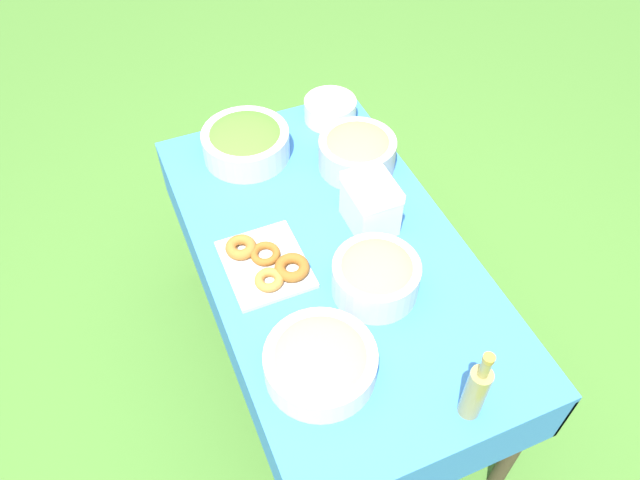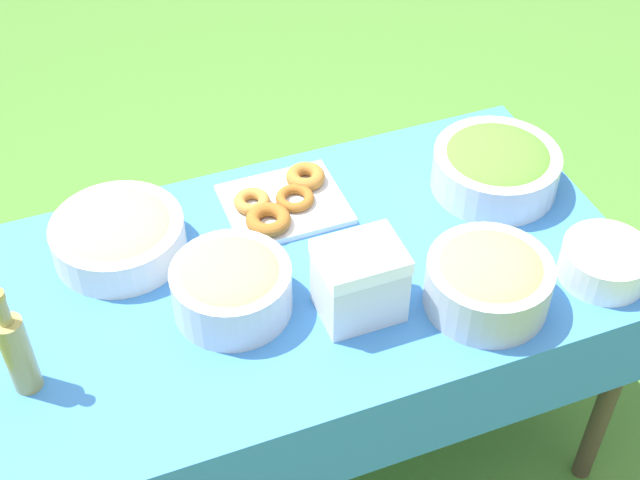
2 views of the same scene
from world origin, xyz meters
The scene contains 10 objects.
ground_plane centered at (0.00, 0.00, 0.00)m, with size 14.00×14.00×0.00m, color #477A2D.
picnic_table centered at (0.00, 0.00, 0.63)m, with size 1.47×0.81×0.73m.
salad_bowl centered at (-0.54, -0.11, 0.79)m, with size 0.32×0.32×0.13m.
pasta_bowl centered at (0.39, -0.21, 0.78)m, with size 0.31×0.31×0.11m.
donut_platter centered at (-0.01, -0.22, 0.75)m, with size 0.29×0.27×0.05m.
plate_stack centered at (-0.61, 0.26, 0.77)m, with size 0.20×0.20×0.08m.
olive_oil_bottle centered at (0.65, 0.11, 0.83)m, with size 0.06×0.06×0.27m.
bread_bowl centered at (0.20, 0.05, 0.80)m, with size 0.26×0.26×0.14m.
fruit_bowl centered at (-0.33, 0.24, 0.80)m, with size 0.27×0.27×0.14m.
cooler_box centered at (-0.06, 0.16, 0.82)m, with size 0.18×0.14×0.18m.
Camera 1 is at (1.17, -0.54, 2.26)m, focal length 35.00 mm.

